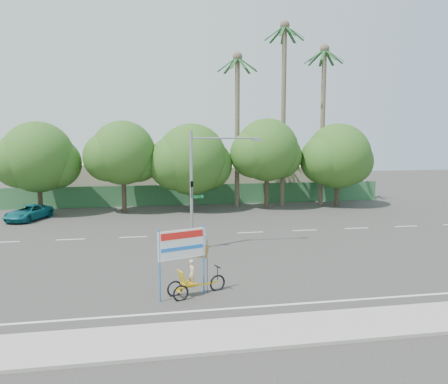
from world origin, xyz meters
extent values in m
plane|color=#33302D|center=(0.00, 0.00, 0.00)|extent=(120.00, 120.00, 0.00)
cube|color=gray|center=(0.00, -7.50, 0.06)|extent=(50.00, 2.40, 0.12)
cube|color=#336B3D|center=(0.00, 21.50, 1.00)|extent=(38.00, 0.08, 2.00)
cube|color=#C1B29A|center=(-10.00, 26.00, 2.00)|extent=(12.00, 8.00, 4.00)
cube|color=#C1B29A|center=(8.00, 26.00, 1.80)|extent=(14.00, 8.00, 3.60)
cylinder|color=#473828|center=(-14.00, 18.00, 1.76)|extent=(0.40, 0.40, 3.52)
sphere|color=#295017|center=(-14.00, 18.00, 4.96)|extent=(6.00, 6.00, 6.00)
sphere|color=#295017|center=(-12.65, 18.30, 4.40)|extent=(4.32, 4.32, 4.32)
sphere|color=#295017|center=(-15.35, 17.75, 4.64)|extent=(4.56, 4.56, 4.56)
cylinder|color=#473828|center=(-7.00, 18.00, 1.87)|extent=(0.40, 0.40, 3.74)
sphere|color=#295017|center=(-7.00, 18.00, 5.27)|extent=(5.60, 5.60, 5.60)
sphere|color=#295017|center=(-5.74, 18.30, 4.68)|extent=(4.03, 4.03, 4.03)
sphere|color=#295017|center=(-8.26, 17.75, 4.93)|extent=(4.26, 4.26, 4.26)
cylinder|color=#473828|center=(-1.00, 18.00, 1.65)|extent=(0.40, 0.40, 3.30)
sphere|color=#295017|center=(-1.00, 18.00, 4.65)|extent=(6.40, 6.40, 6.40)
sphere|color=#295017|center=(0.44, 18.30, 4.12)|extent=(4.61, 4.61, 4.61)
sphere|color=#295017|center=(-2.44, 17.75, 4.35)|extent=(4.86, 4.86, 4.86)
cylinder|color=#473828|center=(6.00, 18.00, 1.94)|extent=(0.40, 0.40, 3.87)
sphere|color=#295017|center=(6.00, 18.00, 5.46)|extent=(5.80, 5.80, 5.80)
sphere|color=#295017|center=(7.30, 18.30, 4.84)|extent=(4.18, 4.18, 4.18)
sphere|color=#295017|center=(4.70, 17.75, 5.10)|extent=(4.41, 4.41, 4.41)
cylinder|color=#473828|center=(13.00, 18.00, 1.72)|extent=(0.40, 0.40, 3.43)
sphere|color=#295017|center=(13.00, 18.00, 4.84)|extent=(6.20, 6.20, 6.20)
sphere|color=#295017|center=(14.39, 18.30, 4.29)|extent=(4.46, 4.46, 4.46)
sphere|color=#295017|center=(11.61, 17.75, 4.52)|extent=(4.71, 4.71, 4.71)
cylinder|color=#70604C|center=(8.00, 19.50, 8.50)|extent=(0.44, 0.44, 17.00)
sphere|color=#70604C|center=(8.00, 19.50, 17.00)|extent=(0.90, 0.90, 0.90)
cube|color=#1C4C21|center=(8.94, 19.50, 16.34)|extent=(1.91, 0.28, 1.36)
cube|color=#1C4C21|center=(8.72, 20.11, 16.34)|extent=(1.65, 1.44, 1.36)
cube|color=#1C4C21|center=(8.16, 20.43, 16.34)|extent=(0.61, 1.93, 1.36)
cube|color=#1C4C21|center=(7.53, 20.32, 16.34)|extent=(1.20, 1.80, 1.36)
cube|color=#1C4C21|center=(7.11, 19.82, 16.34)|extent=(1.89, 0.92, 1.36)
cube|color=#1C4C21|center=(7.11, 19.18, 16.34)|extent=(1.89, 0.92, 1.36)
cube|color=#1C4C21|center=(7.53, 18.68, 16.34)|extent=(1.20, 1.80, 1.36)
cube|color=#1C4C21|center=(8.16, 18.57, 16.34)|extent=(0.61, 1.93, 1.36)
cube|color=#1C4C21|center=(8.72, 18.89, 16.34)|extent=(1.65, 1.44, 1.36)
cylinder|color=#70604C|center=(12.00, 19.50, 7.50)|extent=(0.44, 0.44, 15.00)
sphere|color=#70604C|center=(12.00, 19.50, 15.00)|extent=(0.90, 0.90, 0.90)
cube|color=#1C4C21|center=(12.94, 19.50, 14.34)|extent=(1.91, 0.28, 1.36)
cube|color=#1C4C21|center=(12.72, 20.11, 14.34)|extent=(1.65, 1.44, 1.36)
cube|color=#1C4C21|center=(12.16, 20.43, 14.34)|extent=(0.61, 1.93, 1.36)
cube|color=#1C4C21|center=(11.53, 20.32, 14.34)|extent=(1.20, 1.80, 1.36)
cube|color=#1C4C21|center=(11.11, 19.82, 14.34)|extent=(1.89, 0.92, 1.36)
cube|color=#1C4C21|center=(11.11, 19.18, 14.34)|extent=(1.89, 0.92, 1.36)
cube|color=#1C4C21|center=(11.53, 18.68, 14.34)|extent=(1.20, 1.80, 1.36)
cube|color=#1C4C21|center=(12.16, 18.57, 14.34)|extent=(0.61, 1.93, 1.36)
cube|color=#1C4C21|center=(12.72, 18.89, 14.34)|extent=(1.65, 1.44, 1.36)
cylinder|color=#70604C|center=(3.50, 19.50, 7.00)|extent=(0.44, 0.44, 14.00)
sphere|color=#70604C|center=(3.50, 19.50, 14.00)|extent=(0.90, 0.90, 0.90)
cube|color=#1C4C21|center=(4.44, 19.50, 13.34)|extent=(1.91, 0.28, 1.36)
cube|color=#1C4C21|center=(4.22, 20.11, 13.34)|extent=(1.65, 1.44, 1.36)
cube|color=#1C4C21|center=(3.66, 20.43, 13.34)|extent=(0.61, 1.93, 1.36)
cube|color=#1C4C21|center=(3.03, 20.32, 13.34)|extent=(1.20, 1.80, 1.36)
cube|color=#1C4C21|center=(2.61, 19.82, 13.34)|extent=(1.89, 0.92, 1.36)
cube|color=#1C4C21|center=(2.61, 19.18, 13.34)|extent=(1.89, 0.92, 1.36)
cube|color=#1C4C21|center=(3.03, 18.68, 13.34)|extent=(1.20, 1.80, 1.36)
cube|color=#1C4C21|center=(3.66, 18.57, 13.34)|extent=(0.61, 1.93, 1.36)
cube|color=#1C4C21|center=(4.22, 18.89, 13.34)|extent=(1.65, 1.44, 1.36)
cylinder|color=gray|center=(-2.50, 4.00, 0.05)|extent=(1.10, 1.10, 0.10)
cylinder|color=gray|center=(-2.50, 4.00, 3.50)|extent=(0.18, 0.18, 7.00)
cylinder|color=gray|center=(-0.50, 4.00, 6.55)|extent=(4.00, 0.10, 0.10)
cube|color=gray|center=(1.40, 4.00, 6.45)|extent=(0.55, 0.20, 0.12)
imported|color=black|center=(-2.50, 3.78, 3.60)|extent=(0.16, 0.20, 1.00)
cube|color=#14662D|center=(-2.15, 4.00, 3.15)|extent=(0.70, 0.04, 0.18)
torus|color=black|center=(-2.15, -3.10, 0.33)|extent=(0.73, 0.33, 0.74)
torus|color=black|center=(-4.01, -3.43, 0.31)|extent=(0.68, 0.31, 0.69)
torus|color=black|center=(-3.81, -4.01, 0.31)|extent=(0.68, 0.31, 0.69)
cube|color=gold|center=(-3.03, -3.41, 0.40)|extent=(1.78, 0.69, 0.07)
cube|color=gold|center=(-3.91, -3.72, 0.33)|extent=(0.28, 0.64, 0.05)
cube|color=gold|center=(-3.45, -3.56, 0.55)|extent=(0.67, 0.62, 0.07)
cube|color=gold|center=(-3.72, -3.66, 0.86)|extent=(0.39, 0.52, 0.59)
cylinder|color=black|center=(-2.15, -3.10, 0.77)|extent=(0.04, 0.04, 0.60)
cube|color=black|center=(-2.15, -3.10, 1.06)|extent=(0.21, 0.48, 0.04)
imported|color=#CCB284|center=(-3.29, -3.50, 0.97)|extent=(0.41, 0.50, 1.19)
cylinder|color=blue|center=(-4.64, -3.98, 1.48)|extent=(0.08, 0.08, 2.96)
cylinder|color=blue|center=(-2.77, -3.32, 1.48)|extent=(0.08, 0.08, 2.96)
cube|color=white|center=(-3.70, -3.65, 2.25)|extent=(1.98, 0.75, 1.21)
cube|color=red|center=(-3.69, -3.69, 2.63)|extent=(1.76, 0.64, 0.29)
cube|color=blue|center=(-3.69, -3.69, 2.09)|extent=(1.76, 0.64, 0.15)
cylinder|color=black|center=(-2.62, -3.27, 1.15)|extent=(0.03, 0.03, 2.31)
cube|color=red|center=(-2.98, -3.39, 1.87)|extent=(0.92, 0.35, 0.72)
imported|color=#0F606A|center=(-14.43, 15.67, 0.61)|extent=(3.54, 4.85, 1.23)
camera|label=1|loc=(-5.12, -21.07, 6.56)|focal=35.00mm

